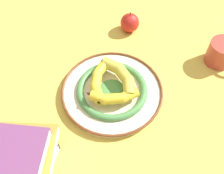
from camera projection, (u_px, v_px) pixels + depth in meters
ground_plane at (122, 98)px, 0.85m from camera, size 2.80×2.80×0.00m
decorative_bowl at (112, 91)px, 0.85m from camera, size 0.33×0.33×0.03m
banana_a at (122, 76)px, 0.84m from camera, size 0.19×0.07×0.04m
banana_b at (99, 80)px, 0.84m from camera, size 0.16×0.11×0.03m
banana_c at (113, 97)px, 0.80m from camera, size 0.09×0.16×0.03m
book_stack at (18, 155)px, 0.69m from camera, size 0.24×0.25×0.10m
coffee_mug at (222, 53)px, 0.91m from camera, size 0.13×0.10×0.09m
apple at (130, 23)px, 1.01m from camera, size 0.07×0.07×0.09m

